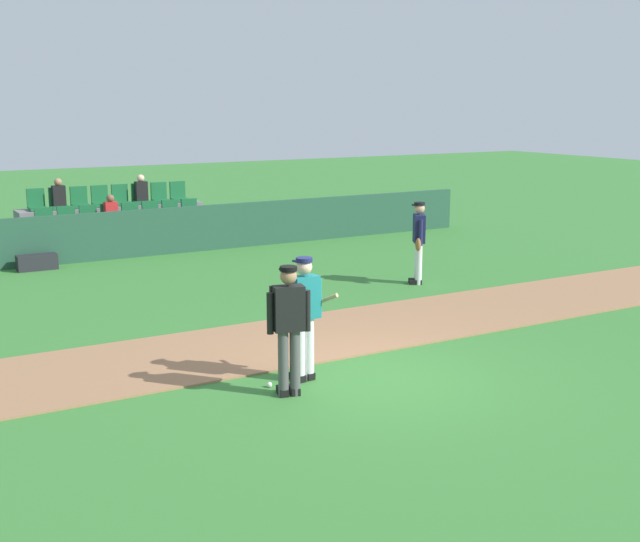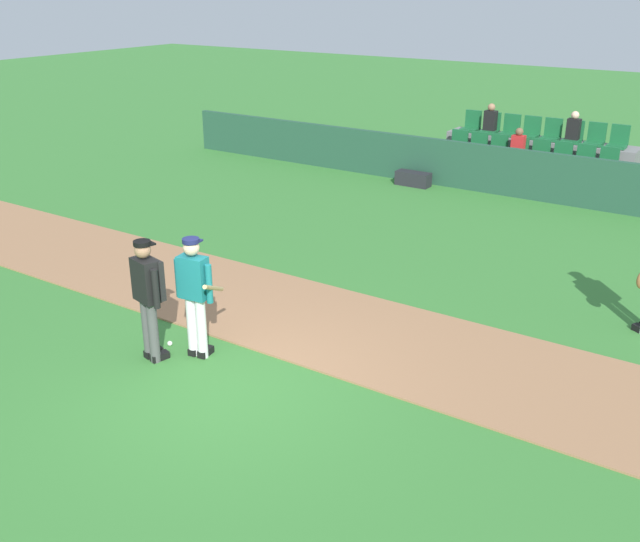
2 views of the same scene
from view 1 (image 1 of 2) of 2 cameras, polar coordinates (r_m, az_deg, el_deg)
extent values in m
plane|color=#387A33|center=(11.83, 3.53, -7.38)|extent=(80.00, 80.00, 0.00)
cube|color=#9E704C|center=(13.63, -1.63, -4.71)|extent=(28.00, 2.56, 0.03)
cube|color=#234C38|center=(21.23, -12.71, 2.52)|extent=(20.00, 0.16, 1.18)
cube|color=slate|center=(22.68, -13.77, 1.91)|extent=(5.00, 2.10, 0.30)
cube|color=slate|center=(22.22, -13.50, 2.64)|extent=(4.90, 0.85, 0.40)
cube|color=#196033|center=(21.62, -18.35, 2.80)|extent=(0.44, 0.40, 0.08)
cube|color=#196033|center=(21.80, -18.51, 3.52)|extent=(0.44, 0.08, 0.50)
cube|color=#196033|center=(21.74, -16.93, 2.93)|extent=(0.44, 0.40, 0.08)
cube|color=#196033|center=(21.92, -17.10, 3.65)|extent=(0.44, 0.08, 0.50)
cube|color=#196033|center=(21.87, -15.53, 3.06)|extent=(0.44, 0.40, 0.08)
cube|color=#196033|center=(22.05, -15.71, 3.77)|extent=(0.44, 0.08, 0.50)
cube|color=#196033|center=(22.01, -14.14, 3.19)|extent=(0.44, 0.40, 0.08)
cube|color=#196033|center=(22.19, -14.34, 3.89)|extent=(0.44, 0.08, 0.50)
cube|color=red|center=(22.02, -14.22, 3.97)|extent=(0.32, 0.22, 0.52)
sphere|color=brown|center=(21.98, -14.26, 4.88)|extent=(0.20, 0.20, 0.20)
cube|color=#196033|center=(22.17, -12.78, 3.31)|extent=(0.44, 0.40, 0.08)
cube|color=#196033|center=(22.34, -12.98, 4.01)|extent=(0.44, 0.08, 0.50)
cube|color=#196033|center=(22.33, -11.43, 3.43)|extent=(0.44, 0.40, 0.08)
cube|color=#196033|center=(22.51, -11.64, 4.12)|extent=(0.44, 0.08, 0.50)
cube|color=#196033|center=(22.51, -10.11, 3.54)|extent=(0.44, 0.40, 0.08)
cube|color=#196033|center=(22.68, -10.32, 4.23)|extent=(0.44, 0.08, 0.50)
cube|color=#196033|center=(22.70, -8.80, 3.65)|extent=(0.44, 0.40, 0.08)
cube|color=#196033|center=(22.87, -9.02, 4.34)|extent=(0.44, 0.08, 0.50)
cube|color=slate|center=(22.97, -14.17, 3.90)|extent=(4.90, 0.85, 0.40)
cube|color=#196033|center=(22.40, -18.87, 4.09)|extent=(0.44, 0.40, 0.08)
cube|color=#196033|center=(22.58, -19.02, 4.78)|extent=(0.44, 0.08, 0.50)
cube|color=#196033|center=(22.51, -17.50, 4.21)|extent=(0.44, 0.40, 0.08)
cube|color=#196033|center=(22.69, -17.66, 4.89)|extent=(0.44, 0.08, 0.50)
cube|color=black|center=(22.52, -17.57, 4.98)|extent=(0.32, 0.22, 0.52)
sphere|color=#9E7051|center=(22.49, -17.62, 5.86)|extent=(0.20, 0.20, 0.20)
cube|color=#196033|center=(22.63, -16.14, 4.33)|extent=(0.44, 0.40, 0.08)
cube|color=#196033|center=(22.82, -16.31, 5.01)|extent=(0.44, 0.08, 0.50)
cube|color=#196033|center=(22.77, -14.79, 4.44)|extent=(0.44, 0.40, 0.08)
cube|color=#196033|center=(22.95, -14.97, 5.12)|extent=(0.44, 0.08, 0.50)
cube|color=#196033|center=(22.92, -13.47, 4.55)|extent=(0.44, 0.40, 0.08)
cube|color=#196033|center=(23.10, -13.66, 5.22)|extent=(0.44, 0.08, 0.50)
cube|color=#196033|center=(23.08, -12.16, 4.66)|extent=(0.44, 0.40, 0.08)
cube|color=#196033|center=(23.26, -12.35, 5.32)|extent=(0.44, 0.08, 0.50)
cube|color=black|center=(23.10, -12.23, 5.41)|extent=(0.32, 0.22, 0.52)
sphere|color=beige|center=(23.06, -12.27, 6.27)|extent=(0.20, 0.20, 0.20)
cube|color=#196033|center=(23.26, -10.87, 4.76)|extent=(0.44, 0.40, 0.08)
cube|color=#196033|center=(23.44, -11.07, 5.42)|extent=(0.44, 0.08, 0.50)
cube|color=#196033|center=(23.44, -9.60, 4.86)|extent=(0.44, 0.40, 0.08)
cube|color=#196033|center=(23.62, -9.81, 5.51)|extent=(0.44, 0.08, 0.50)
cylinder|color=white|center=(11.53, -1.39, -5.52)|extent=(0.14, 0.14, 0.90)
cylinder|color=white|center=(11.62, -0.76, -5.38)|extent=(0.14, 0.14, 0.90)
cube|color=black|center=(11.70, -1.56, -7.33)|extent=(0.16, 0.27, 0.10)
cube|color=black|center=(11.79, -0.93, -7.17)|extent=(0.16, 0.27, 0.10)
cube|color=#197075|center=(11.38, -1.09, -1.84)|extent=(0.43, 0.27, 0.60)
cylinder|color=#197075|center=(11.24, -2.10, -2.27)|extent=(0.09, 0.09, 0.55)
cylinder|color=#197075|center=(11.54, -0.10, -1.90)|extent=(0.09, 0.09, 0.55)
sphere|color=beige|center=(11.28, -1.10, 0.28)|extent=(0.22, 0.22, 0.22)
cylinder|color=#191E4C|center=(11.26, -1.10, 0.78)|extent=(0.23, 0.23, 0.06)
cube|color=#191E4C|center=(11.35, -1.41, 0.71)|extent=(0.20, 0.14, 0.02)
cylinder|color=tan|center=(11.64, -0.40, -2.29)|extent=(0.40, 0.74, 0.41)
cylinder|color=#4C4C4C|center=(10.98, -2.55, -6.41)|extent=(0.14, 0.14, 0.90)
cylinder|color=#4C4C4C|center=(11.02, -1.74, -6.34)|extent=(0.14, 0.14, 0.90)
cube|color=black|center=(11.17, -2.61, -8.27)|extent=(0.18, 0.28, 0.10)
cube|color=black|center=(11.21, -1.80, -8.19)|extent=(0.18, 0.28, 0.10)
cube|color=black|center=(10.79, -2.17, -2.59)|extent=(0.44, 0.31, 0.60)
cylinder|color=black|center=(10.75, -3.46, -2.94)|extent=(0.09, 0.09, 0.55)
cylinder|color=black|center=(10.87, -0.89, -2.75)|extent=(0.09, 0.09, 0.55)
sphere|color=#9E7051|center=(10.70, -2.19, -0.35)|extent=(0.22, 0.22, 0.22)
cylinder|color=black|center=(10.68, -2.19, 0.17)|extent=(0.23, 0.23, 0.06)
cube|color=black|center=(10.78, -2.33, 0.12)|extent=(0.20, 0.16, 0.02)
cube|color=black|center=(10.92, -2.34, -2.43)|extent=(0.45, 0.18, 0.56)
cylinder|color=white|center=(17.73, 6.83, 0.49)|extent=(0.14, 0.14, 0.90)
cylinder|color=white|center=(17.88, 6.76, 0.59)|extent=(0.14, 0.14, 0.90)
cube|color=black|center=(17.80, 6.60, -0.77)|extent=(0.29, 0.23, 0.10)
cube|color=black|center=(17.96, 6.54, -0.66)|extent=(0.29, 0.23, 0.10)
cube|color=#191E47|center=(17.68, 6.85, 2.93)|extent=(0.39, 0.46, 0.60)
cylinder|color=#191E47|center=(17.44, 6.96, 2.64)|extent=(0.09, 0.09, 0.55)
cylinder|color=#191E47|center=(17.93, 6.73, 2.89)|extent=(0.09, 0.09, 0.55)
sphere|color=tan|center=(17.62, 6.88, 4.31)|extent=(0.22, 0.22, 0.22)
cylinder|color=black|center=(17.61, 6.89, 4.64)|extent=(0.23, 0.23, 0.06)
cube|color=black|center=(17.60, 6.56, 4.54)|extent=(0.19, 0.22, 0.02)
ellipsoid|color=brown|center=(17.45, 6.79, 1.82)|extent=(0.20, 0.23, 0.28)
sphere|color=white|center=(11.45, -3.50, -7.84)|extent=(0.07, 0.07, 0.07)
cube|color=#232328|center=(20.28, -18.93, 0.57)|extent=(0.90, 0.36, 0.36)
camera|label=2|loc=(12.23, 46.58, 13.19)|focal=40.57mm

